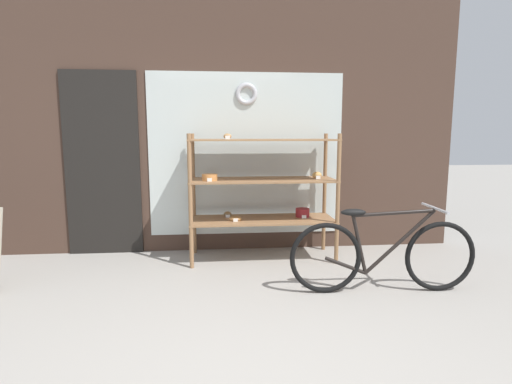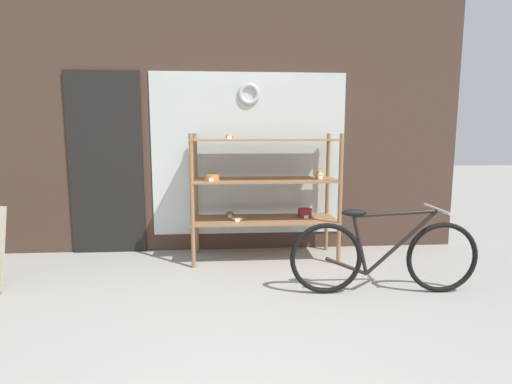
% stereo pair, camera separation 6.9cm
% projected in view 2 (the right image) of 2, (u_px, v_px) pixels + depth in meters
% --- Properties ---
extents(ground_plane, '(30.00, 30.00, 0.00)m').
position_uv_depth(ground_plane, '(241.00, 381.00, 2.27)').
color(ground_plane, gray).
extents(storefront_facade, '(5.48, 0.13, 3.53)m').
position_uv_depth(storefront_facade, '(229.00, 106.00, 4.67)').
color(storefront_facade, '#473328').
rests_on(storefront_facade, ground_plane).
extents(display_case, '(1.59, 0.58, 1.40)m').
position_uv_depth(display_case, '(265.00, 184.00, 4.40)').
color(display_case, '#8E6642').
rests_on(display_case, ground_plane).
extents(bicycle, '(1.66, 0.46, 0.77)m').
position_uv_depth(bicycle, '(384.00, 255.00, 3.49)').
color(bicycle, black).
rests_on(bicycle, ground_plane).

